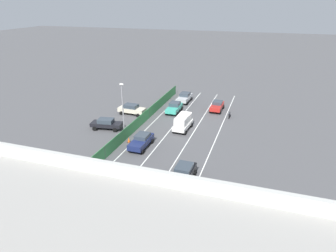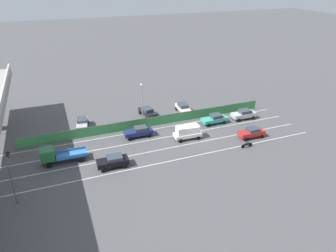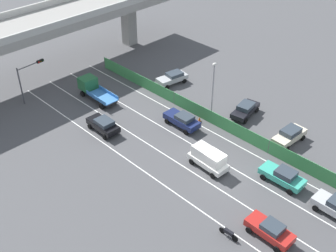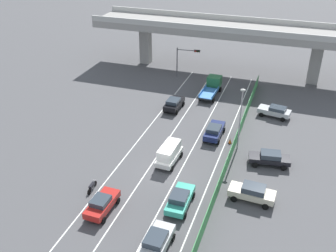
% 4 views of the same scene
% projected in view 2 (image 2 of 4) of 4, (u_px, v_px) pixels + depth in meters
% --- Properties ---
extents(ground_plane, '(300.00, 300.00, 0.00)m').
position_uv_depth(ground_plane, '(195.00, 137.00, 50.81)').
color(ground_plane, '#4C4C4F').
extents(lane_line_left_edge, '(0.14, 46.82, 0.01)m').
position_uv_depth(lane_line_left_edge, '(176.00, 160.00, 44.76)').
color(lane_line_left_edge, silver).
rests_on(lane_line_left_edge, ground).
extents(lane_line_mid_left, '(0.14, 46.82, 0.01)m').
position_uv_depth(lane_line_mid_left, '(167.00, 148.00, 47.62)').
color(lane_line_mid_left, silver).
rests_on(lane_line_mid_left, ground).
extents(lane_line_mid_right, '(0.14, 46.82, 0.01)m').
position_uv_depth(lane_line_mid_right, '(160.00, 138.00, 50.49)').
color(lane_line_mid_right, silver).
rests_on(lane_line_mid_right, ground).
extents(lane_line_right_edge, '(0.14, 46.82, 0.01)m').
position_uv_depth(lane_line_right_edge, '(153.00, 129.00, 53.35)').
color(lane_line_right_edge, silver).
rests_on(lane_line_right_edge, ground).
extents(green_fence, '(0.10, 42.92, 1.68)m').
position_uv_depth(green_fence, '(150.00, 122.00, 54.05)').
color(green_fence, '#3D8E4C').
rests_on(green_fence, ground).
extents(car_taxi_teal, '(2.09, 4.52, 1.68)m').
position_uv_depth(car_taxi_teal, '(215.00, 119.00, 55.00)').
color(car_taxi_teal, teal).
rests_on(car_taxi_teal, ground).
extents(car_van_white, '(2.18, 4.46, 2.21)m').
position_uv_depth(car_van_white, '(188.00, 132.00, 49.83)').
color(car_van_white, silver).
rests_on(car_van_white, ground).
extents(car_sedan_silver, '(2.14, 4.42, 1.72)m').
position_uv_depth(car_sedan_silver, '(244.00, 114.00, 56.73)').
color(car_sedan_silver, '#B7BABC').
rests_on(car_sedan_silver, ground).
extents(car_sedan_black, '(2.14, 4.32, 1.65)m').
position_uv_depth(car_sedan_black, '(113.00, 161.00, 42.76)').
color(car_sedan_black, black).
rests_on(car_sedan_black, ground).
extents(car_sedan_navy, '(2.06, 4.61, 1.67)m').
position_uv_depth(car_sedan_navy, '(139.00, 131.00, 50.62)').
color(car_sedan_navy, navy).
rests_on(car_sedan_navy, ground).
extents(car_sedan_red, '(2.04, 4.26, 1.65)m').
position_uv_depth(car_sedan_red, '(252.00, 132.00, 50.39)').
color(car_sedan_red, red).
rests_on(car_sedan_red, ground).
extents(flatbed_truck_blue, '(2.44, 6.16, 2.40)m').
position_uv_depth(flatbed_truck_blue, '(56.00, 155.00, 43.51)').
color(flatbed_truck_blue, black).
rests_on(flatbed_truck_blue, ground).
extents(motorcycle, '(0.60, 1.95, 0.93)m').
position_uv_depth(motorcycle, '(247.00, 145.00, 47.73)').
color(motorcycle, black).
rests_on(motorcycle, ground).
extents(parked_sedan_cream, '(4.54, 2.15, 1.73)m').
position_uv_depth(parked_sedan_cream, '(183.00, 108.00, 59.25)').
color(parked_sedan_cream, beige).
rests_on(parked_sedan_cream, ground).
extents(parked_sedan_dark, '(4.72, 2.54, 1.58)m').
position_uv_depth(parked_sedan_dark, '(148.00, 111.00, 57.86)').
color(parked_sedan_dark, black).
rests_on(parked_sedan_dark, ground).
extents(parked_wagon_silver, '(4.54, 2.56, 1.57)m').
position_uv_depth(parked_wagon_silver, '(82.00, 123.00, 53.51)').
color(parked_wagon_silver, '#B2B5B7').
rests_on(parked_wagon_silver, ground).
extents(traffic_light, '(3.92, 0.53, 5.05)m').
position_uv_depth(traffic_light, '(10.00, 171.00, 35.92)').
color(traffic_light, '#47474C').
rests_on(traffic_light, ground).
extents(street_lamp, '(0.60, 0.36, 7.75)m').
position_uv_depth(street_lamp, '(142.00, 102.00, 52.20)').
color(street_lamp, gray).
rests_on(street_lamp, ground).
extents(traffic_cone, '(0.47, 0.47, 0.70)m').
position_uv_depth(traffic_cone, '(140.00, 128.00, 52.96)').
color(traffic_cone, orange).
rests_on(traffic_cone, ground).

